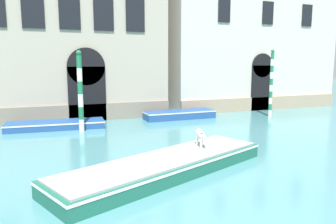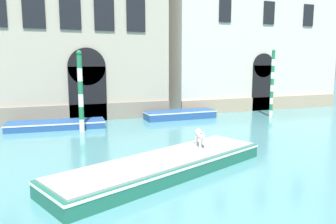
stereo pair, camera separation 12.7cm
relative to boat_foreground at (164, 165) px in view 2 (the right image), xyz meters
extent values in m
cube|color=gray|center=(-1.93, 11.05, 0.25)|extent=(12.73, 0.16, 1.10)
cube|color=black|center=(-1.07, 11.04, 1.43)|extent=(2.33, 0.14, 3.46)
cylinder|color=black|center=(-1.07, 11.04, 3.16)|extent=(2.33, 0.14, 2.33)
cube|color=black|center=(-3.96, 11.06, 6.43)|extent=(1.24, 0.10, 2.10)
cube|color=black|center=(-1.93, 11.06, 6.43)|extent=(1.24, 0.10, 2.10)
cube|color=black|center=(0.11, 11.06, 6.43)|extent=(1.24, 0.10, 2.10)
cube|color=black|center=(2.15, 11.06, 6.43)|extent=(1.24, 0.10, 2.10)
cube|color=beige|center=(12.51, 14.10, 8.53)|extent=(14.21, 6.00, 17.66)
cube|color=tan|center=(12.51, 11.05, 0.21)|extent=(14.21, 0.16, 1.03)
cube|color=black|center=(12.20, 11.04, 1.44)|extent=(1.82, 0.14, 3.48)
cylinder|color=black|center=(12.20, 11.04, 3.18)|extent=(1.82, 0.14, 1.82)
cube|color=black|center=(8.72, 11.06, 7.09)|extent=(0.95, 0.10, 1.68)
cube|color=black|center=(12.51, 11.06, 7.09)|extent=(0.95, 0.10, 1.68)
cube|color=black|center=(16.30, 11.06, 7.09)|extent=(0.95, 0.10, 1.68)
cube|color=#1E6651|center=(0.00, 0.00, -0.05)|extent=(8.35, 5.03, 0.50)
cube|color=white|center=(0.00, 0.00, 0.14)|extent=(8.39, 5.07, 0.08)
cube|color=#9EA3A8|center=(0.00, 0.00, 0.23)|extent=(8.06, 4.79, 0.06)
cylinder|color=silver|center=(1.75, 1.12, 0.44)|extent=(0.09, 0.09, 0.36)
cylinder|color=silver|center=(1.94, 1.09, 0.44)|extent=(0.09, 0.09, 0.36)
cylinder|color=silver|center=(1.66, 0.62, 0.44)|extent=(0.09, 0.09, 0.36)
cylinder|color=silver|center=(1.86, 0.59, 0.44)|extent=(0.09, 0.09, 0.36)
ellipsoid|color=silver|center=(1.80, 0.85, 0.70)|extent=(0.39, 0.70, 0.28)
ellipsoid|color=#382D23|center=(1.79, 0.76, 0.78)|extent=(0.24, 0.32, 0.10)
sphere|color=silver|center=(1.86, 1.22, 0.76)|extent=(0.27, 0.27, 0.27)
cone|color=#382D23|center=(1.79, 1.23, 0.86)|extent=(0.08, 0.08, 0.11)
cone|color=#382D23|center=(1.93, 1.20, 0.86)|extent=(0.08, 0.08, 0.11)
cylinder|color=silver|center=(1.74, 0.49, 0.74)|extent=(0.10, 0.24, 0.19)
cube|color=#234C8C|center=(-3.09, 9.32, -0.09)|extent=(5.42, 1.99, 0.43)
cube|color=white|center=(-3.09, 9.32, 0.07)|extent=(5.45, 2.02, 0.08)
cube|color=#9EA3A8|center=(-3.09, 9.32, -0.11)|extent=(3.00, 1.41, 0.39)
cube|color=#234C8C|center=(4.77, 9.84, -0.03)|extent=(4.76, 1.43, 0.53)
cube|color=white|center=(4.77, 9.84, 0.17)|extent=(4.79, 1.46, 0.08)
cube|color=#B2B7BC|center=(4.77, 9.84, -0.06)|extent=(2.62, 1.06, 0.48)
cylinder|color=white|center=(-1.83, 7.93, 0.04)|extent=(0.27, 0.27, 0.68)
cylinder|color=#1E7247|center=(-1.83, 7.93, 0.73)|extent=(0.27, 0.27, 0.68)
cylinder|color=white|center=(-1.83, 7.93, 1.41)|extent=(0.27, 0.27, 0.68)
cylinder|color=#1E7247|center=(-1.83, 7.93, 2.09)|extent=(0.27, 0.27, 0.68)
cylinder|color=white|center=(-1.83, 7.93, 2.78)|extent=(0.27, 0.27, 0.68)
cylinder|color=#1E7247|center=(-1.83, 7.93, 3.46)|extent=(0.27, 0.27, 0.68)
sphere|color=#1E7247|center=(-1.83, 7.93, 3.92)|extent=(0.28, 0.28, 0.28)
cylinder|color=white|center=(10.96, 8.35, -0.08)|extent=(0.22, 0.22, 0.44)
cylinder|color=#1E7247|center=(10.96, 8.35, 0.35)|extent=(0.22, 0.22, 0.44)
cylinder|color=white|center=(10.96, 8.35, 0.79)|extent=(0.22, 0.22, 0.44)
cylinder|color=#1E7247|center=(10.96, 8.35, 1.23)|extent=(0.22, 0.22, 0.44)
cylinder|color=white|center=(10.96, 8.35, 1.67)|extent=(0.22, 0.22, 0.44)
cylinder|color=#1E7247|center=(10.96, 8.35, 2.10)|extent=(0.22, 0.22, 0.44)
cylinder|color=white|center=(10.96, 8.35, 2.54)|extent=(0.22, 0.22, 0.44)
cylinder|color=#1E7247|center=(10.96, 8.35, 2.98)|extent=(0.22, 0.22, 0.44)
cylinder|color=white|center=(10.96, 8.35, 3.41)|extent=(0.22, 0.22, 0.44)
cylinder|color=#1E7247|center=(10.96, 8.35, 3.85)|extent=(0.22, 0.22, 0.44)
sphere|color=#1E7247|center=(10.96, 8.35, 4.17)|extent=(0.23, 0.23, 0.23)
camera|label=1|loc=(-3.79, -9.96, 3.47)|focal=35.00mm
camera|label=2|loc=(-3.68, -10.01, 3.47)|focal=35.00mm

